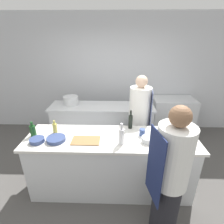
{
  "coord_description": "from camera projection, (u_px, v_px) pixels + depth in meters",
  "views": [
    {
      "loc": [
        0.08,
        -2.18,
        2.29
      ],
      "look_at": [
        0.0,
        0.35,
        1.18
      ],
      "focal_mm": 28.0,
      "sensor_mm": 36.0,
      "label": 1
    }
  ],
  "objects": [
    {
      "name": "ground_plane",
      "position": [
        111.0,
        185.0,
        2.91
      ],
      "size": [
        16.0,
        16.0,
        0.0
      ],
      "primitive_type": "plane",
      "color": "#4C4947"
    },
    {
      "name": "wall_back",
      "position": [
        114.0,
        75.0,
        4.3
      ],
      "size": [
        8.0,
        0.06,
        2.8
      ],
      "color": "silver",
      "rests_on": "ground_plane"
    },
    {
      "name": "prep_counter",
      "position": [
        111.0,
        163.0,
        2.73
      ],
      "size": [
        2.49,
        0.74,
        0.93
      ],
      "color": "silver",
      "rests_on": "ground_plane"
    },
    {
      "name": "pass_counter",
      "position": [
        102.0,
        125.0,
        3.88
      ],
      "size": [
        2.2,
        0.6,
        0.93
      ],
      "color": "silver",
      "rests_on": "ground_plane"
    },
    {
      "name": "oven_range",
      "position": [
        172.0,
        116.0,
        4.31
      ],
      "size": [
        0.98,
        0.61,
        0.92
      ],
      "color": "silver",
      "rests_on": "ground_plane"
    },
    {
      "name": "chef_at_prep_near",
      "position": [
        169.0,
        178.0,
        1.91
      ],
      "size": [
        0.42,
        0.4,
        1.71
      ],
      "rotation": [
        0.0,
        0.0,
        1.78
      ],
      "color": "black",
      "rests_on": "ground_plane"
    },
    {
      "name": "chef_at_stove",
      "position": [
        139.0,
        122.0,
        3.2
      ],
      "size": [
        0.41,
        0.39,
        1.7
      ],
      "rotation": [
        0.0,
        0.0,
        -1.71
      ],
      "color": "black",
      "rests_on": "ground_plane"
    },
    {
      "name": "bottle_olive_oil",
      "position": [
        174.0,
        142.0,
        2.22
      ],
      "size": [
        0.09,
        0.09,
        0.3
      ],
      "color": "#5B2319",
      "rests_on": "prep_counter"
    },
    {
      "name": "bottle_vinegar",
      "position": [
        130.0,
        121.0,
        2.75
      ],
      "size": [
        0.07,
        0.07,
        0.3
      ],
      "color": "black",
      "rests_on": "prep_counter"
    },
    {
      "name": "bottle_wine",
      "position": [
        33.0,
        130.0,
        2.55
      ],
      "size": [
        0.08,
        0.08,
        0.23
      ],
      "color": "#19471E",
      "rests_on": "prep_counter"
    },
    {
      "name": "bottle_cooking_oil",
      "position": [
        55.0,
        128.0,
        2.65
      ],
      "size": [
        0.07,
        0.07,
        0.2
      ],
      "color": "#B2A84C",
      "rests_on": "prep_counter"
    },
    {
      "name": "bottle_sauce",
      "position": [
        174.0,
        132.0,
        2.45
      ],
      "size": [
        0.07,
        0.07,
        0.3
      ],
      "color": "#2D5175",
      "rests_on": "prep_counter"
    },
    {
      "name": "bottle_water",
      "position": [
        121.0,
        136.0,
        2.34
      ],
      "size": [
        0.08,
        0.08,
        0.31
      ],
      "color": "silver",
      "rests_on": "prep_counter"
    },
    {
      "name": "bowl_mixing_large",
      "position": [
        148.0,
        140.0,
        2.42
      ],
      "size": [
        0.18,
        0.18,
        0.07
      ],
      "color": "#B7BABC",
      "rests_on": "prep_counter"
    },
    {
      "name": "bowl_prep_small",
      "position": [
        56.0,
        139.0,
        2.45
      ],
      "size": [
        0.26,
        0.26,
        0.05
      ],
      "color": "navy",
      "rests_on": "prep_counter"
    },
    {
      "name": "bowl_ceramic_blue",
      "position": [
        185.0,
        137.0,
        2.48
      ],
      "size": [
        0.21,
        0.21,
        0.06
      ],
      "color": "navy",
      "rests_on": "prep_counter"
    },
    {
      "name": "bowl_wooden_salad",
      "position": [
        37.0,
        140.0,
        2.42
      ],
      "size": [
        0.2,
        0.2,
        0.06
      ],
      "color": "navy",
      "rests_on": "prep_counter"
    },
    {
      "name": "cup",
      "position": [
        142.0,
        132.0,
        2.57
      ],
      "size": [
        0.08,
        0.08,
        0.1
      ],
      "color": "#33477F",
      "rests_on": "prep_counter"
    },
    {
      "name": "cutting_board",
      "position": [
        86.0,
        140.0,
        2.45
      ],
      "size": [
        0.39,
        0.24,
        0.01
      ],
      "color": "olive",
      "rests_on": "prep_counter"
    },
    {
      "name": "stockpot",
      "position": [
        71.0,
        100.0,
        3.73
      ],
      "size": [
        0.31,
        0.31,
        0.18
      ],
      "color": "silver",
      "rests_on": "pass_counter"
    }
  ]
}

